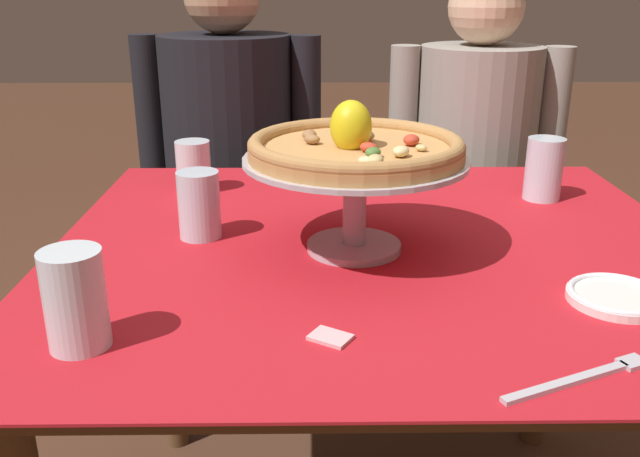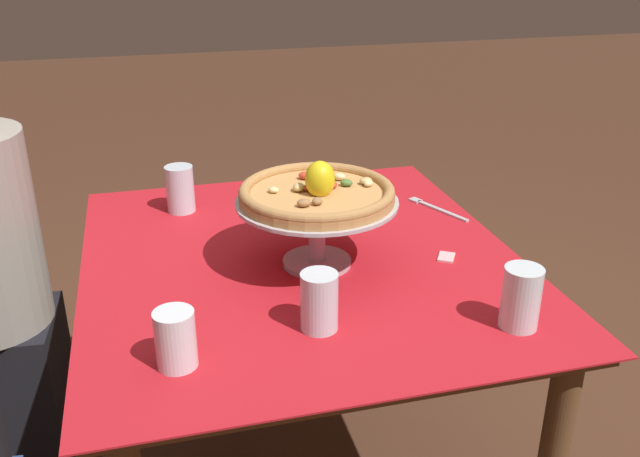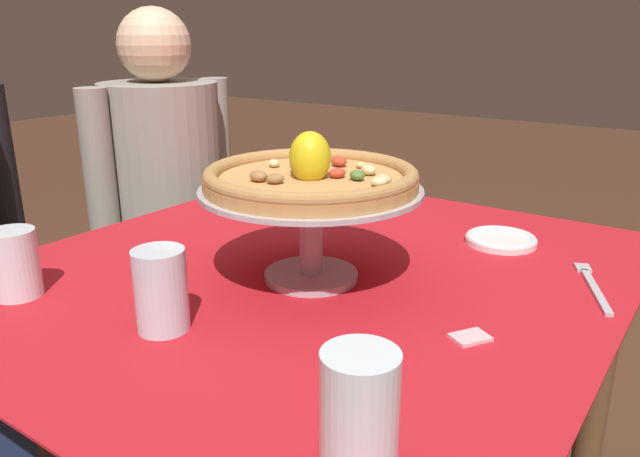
{
  "view_description": "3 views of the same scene",
  "coord_description": "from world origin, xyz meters",
  "px_view_note": "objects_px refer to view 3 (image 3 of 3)",
  "views": [
    {
      "loc": [
        -0.11,
        -1.07,
        1.14
      ],
      "look_at": [
        -0.1,
        -0.02,
        0.75
      ],
      "focal_mm": 38.03,
      "sensor_mm": 36.0,
      "label": 1
    },
    {
      "loc": [
        -1.41,
        0.32,
        1.44
      ],
      "look_at": [
        0.0,
        -0.05,
        0.79
      ],
      "focal_mm": 38.95,
      "sensor_mm": 36.0,
      "label": 2
    },
    {
      "loc": [
        -0.81,
        -0.58,
        1.12
      ],
      "look_at": [
        -0.02,
        -0.03,
        0.8
      ],
      "focal_mm": 34.51,
      "sensor_mm": 36.0,
      "label": 3
    }
  ],
  "objects_px": {
    "water_glass_side_left": "(161,295)",
    "side_plate": "(501,239)",
    "water_glass_back_right": "(316,179)",
    "pizza": "(311,176)",
    "sugar_packet": "(470,337)",
    "dinner_fork": "(592,284)",
    "pizza_stand": "(311,213)",
    "water_glass_back_left": "(15,268)",
    "diner_right": "(169,227)",
    "water_glass_front_left": "(359,422)"
  },
  "relations": [
    {
      "from": "side_plate",
      "to": "dinner_fork",
      "type": "bearing_deg",
      "value": -121.31
    },
    {
      "from": "water_glass_side_left",
      "to": "water_glass_back_right",
      "type": "distance_m",
      "value": 0.69
    },
    {
      "from": "side_plate",
      "to": "sugar_packet",
      "type": "bearing_deg",
      "value": -166.13
    },
    {
      "from": "pizza",
      "to": "water_glass_side_left",
      "type": "relative_size",
      "value": 2.92
    },
    {
      "from": "water_glass_back_right",
      "to": "water_glass_back_left",
      "type": "height_order",
      "value": "water_glass_back_right"
    },
    {
      "from": "water_glass_back_right",
      "to": "dinner_fork",
      "type": "xyz_separation_m",
      "value": [
        -0.16,
        -0.66,
        -0.05
      ]
    },
    {
      "from": "water_glass_side_left",
      "to": "water_glass_front_left",
      "type": "bearing_deg",
      "value": -103.6
    },
    {
      "from": "water_glass_back_right",
      "to": "side_plate",
      "type": "height_order",
      "value": "water_glass_back_right"
    },
    {
      "from": "water_glass_back_left",
      "to": "sugar_packet",
      "type": "height_order",
      "value": "water_glass_back_left"
    },
    {
      "from": "water_glass_front_left",
      "to": "side_plate",
      "type": "relative_size",
      "value": 0.92
    },
    {
      "from": "pizza",
      "to": "diner_right",
      "type": "distance_m",
      "value": 0.95
    },
    {
      "from": "sugar_packet",
      "to": "pizza",
      "type": "bearing_deg",
      "value": 81.03
    },
    {
      "from": "water_glass_back_left",
      "to": "water_glass_front_left",
      "type": "xyz_separation_m",
      "value": [
        -0.04,
        -0.64,
        0.01
      ]
    },
    {
      "from": "pizza_stand",
      "to": "water_glass_front_left",
      "type": "xyz_separation_m",
      "value": [
        -0.35,
        -0.31,
        -0.06
      ]
    },
    {
      "from": "water_glass_front_left",
      "to": "diner_right",
      "type": "bearing_deg",
      "value": 56.26
    },
    {
      "from": "dinner_fork",
      "to": "sugar_packet",
      "type": "bearing_deg",
      "value": 161.65
    },
    {
      "from": "water_glass_back_right",
      "to": "sugar_packet",
      "type": "bearing_deg",
      "value": -128.0
    },
    {
      "from": "pizza_stand",
      "to": "water_glass_side_left",
      "type": "height_order",
      "value": "pizza_stand"
    },
    {
      "from": "dinner_fork",
      "to": "sugar_packet",
      "type": "relative_size",
      "value": 3.87
    },
    {
      "from": "pizza",
      "to": "dinner_fork",
      "type": "bearing_deg",
      "value": -58.86
    },
    {
      "from": "side_plate",
      "to": "diner_right",
      "type": "relative_size",
      "value": 0.11
    },
    {
      "from": "side_plate",
      "to": "dinner_fork",
      "type": "relative_size",
      "value": 0.7
    },
    {
      "from": "water_glass_side_left",
      "to": "water_glass_back_right",
      "type": "xyz_separation_m",
      "value": [
        0.66,
        0.21,
        0.0
      ]
    },
    {
      "from": "water_glass_back_right",
      "to": "water_glass_front_left",
      "type": "height_order",
      "value": "same"
    },
    {
      "from": "water_glass_side_left",
      "to": "water_glass_back_right",
      "type": "height_order",
      "value": "water_glass_back_right"
    },
    {
      "from": "water_glass_back_right",
      "to": "sugar_packet",
      "type": "xyz_separation_m",
      "value": [
        -0.45,
        -0.57,
        -0.05
      ]
    },
    {
      "from": "water_glass_back_left",
      "to": "pizza",
      "type": "bearing_deg",
      "value": -46.7
    },
    {
      "from": "pizza_stand",
      "to": "diner_right",
      "type": "bearing_deg",
      "value": 64.18
    },
    {
      "from": "water_glass_side_left",
      "to": "side_plate",
      "type": "height_order",
      "value": "water_glass_side_left"
    },
    {
      "from": "side_plate",
      "to": "water_glass_front_left",
      "type": "bearing_deg",
      "value": -171.14
    },
    {
      "from": "water_glass_back_right",
      "to": "diner_right",
      "type": "distance_m",
      "value": 0.57
    },
    {
      "from": "pizza",
      "to": "water_glass_back_right",
      "type": "relative_size",
      "value": 2.72
    },
    {
      "from": "water_glass_side_left",
      "to": "dinner_fork",
      "type": "height_order",
      "value": "water_glass_side_left"
    },
    {
      "from": "pizza_stand",
      "to": "water_glass_back_right",
      "type": "relative_size",
      "value": 2.86
    },
    {
      "from": "pizza",
      "to": "water_glass_back_left",
      "type": "distance_m",
      "value": 0.48
    },
    {
      "from": "pizza_stand",
      "to": "water_glass_back_right",
      "type": "bearing_deg",
      "value": 34.39
    },
    {
      "from": "pizza_stand",
      "to": "water_glass_front_left",
      "type": "distance_m",
      "value": 0.47
    },
    {
      "from": "side_plate",
      "to": "dinner_fork",
      "type": "distance_m",
      "value": 0.23
    },
    {
      "from": "dinner_fork",
      "to": "water_glass_back_right",
      "type": "bearing_deg",
      "value": 76.23
    },
    {
      "from": "water_glass_back_left",
      "to": "diner_right",
      "type": "distance_m",
      "value": 0.86
    },
    {
      "from": "water_glass_side_left",
      "to": "side_plate",
      "type": "bearing_deg",
      "value": -23.07
    },
    {
      "from": "water_glass_front_left",
      "to": "diner_right",
      "type": "distance_m",
      "value": 1.35
    },
    {
      "from": "pizza_stand",
      "to": "side_plate",
      "type": "height_order",
      "value": "pizza_stand"
    },
    {
      "from": "water_glass_back_right",
      "to": "sugar_packet",
      "type": "relative_size",
      "value": 2.51
    },
    {
      "from": "water_glass_back_left",
      "to": "diner_right",
      "type": "xyz_separation_m",
      "value": [
        0.7,
        0.46,
        -0.21
      ]
    },
    {
      "from": "water_glass_back_right",
      "to": "water_glass_front_left",
      "type": "distance_m",
      "value": 0.95
    },
    {
      "from": "water_glass_back_right",
      "to": "dinner_fork",
      "type": "height_order",
      "value": "water_glass_back_right"
    },
    {
      "from": "water_glass_side_left",
      "to": "diner_right",
      "type": "xyz_separation_m",
      "value": [
        0.65,
        0.73,
        -0.21
      ]
    },
    {
      "from": "sugar_packet",
      "to": "diner_right",
      "type": "relative_size",
      "value": 0.04
    },
    {
      "from": "pizza",
      "to": "sugar_packet",
      "type": "bearing_deg",
      "value": -98.97
    }
  ]
}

